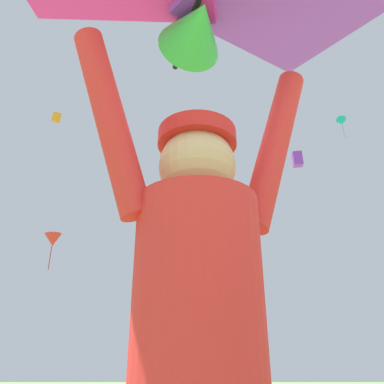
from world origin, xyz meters
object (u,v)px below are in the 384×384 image
object	(u,v)px
distant_kite_teal_low_right	(340,122)
marker_flag	(188,332)
kite_flyer_person	(197,373)
distant_kite_purple_high_left	(296,159)
distant_kite_red_mid_left	(51,240)
distant_kite_orange_mid_right	(55,117)

from	to	relation	value
distant_kite_teal_low_right	marker_flag	size ratio (longest dim) A/B	0.86
kite_flyer_person	distant_kite_purple_high_left	world-z (taller)	distant_kite_purple_high_left
distant_kite_teal_low_right	distant_kite_red_mid_left	bearing A→B (deg)	-163.80
distant_kite_red_mid_left	marker_flag	distance (m)	13.08
distant_kite_orange_mid_right	distant_kite_purple_high_left	size ratio (longest dim) A/B	0.70
kite_flyer_person	distant_kite_purple_high_left	bearing A→B (deg)	72.23
distant_kite_teal_low_right	distant_kite_purple_high_left	size ratio (longest dim) A/B	1.44
marker_flag	distant_kite_orange_mid_right	bearing A→B (deg)	123.45
marker_flag	distant_kite_red_mid_left	bearing A→B (deg)	124.05
distant_kite_orange_mid_right	marker_flag	bearing A→B (deg)	-56.55
distant_kite_teal_low_right	distant_kite_red_mid_left	distance (m)	21.02
distant_kite_orange_mid_right	distant_kite_teal_low_right	world-z (taller)	distant_kite_teal_low_right
distant_kite_red_mid_left	distant_kite_teal_low_right	bearing A→B (deg)	16.20
distant_kite_orange_mid_right	distant_kite_purple_high_left	distance (m)	17.81
distant_kite_teal_low_right	distant_kite_purple_high_left	world-z (taller)	distant_kite_teal_low_right
distant_kite_purple_high_left	marker_flag	bearing A→B (deg)	-114.52
kite_flyer_person	marker_flag	world-z (taller)	marker_flag
kite_flyer_person	distant_kite_teal_low_right	xyz separation A→B (m)	(10.71, 22.32, 16.42)
kite_flyer_person	marker_flag	bearing A→B (deg)	90.46
distant_kite_orange_mid_right	distant_kite_purple_high_left	bearing A→B (deg)	11.30
kite_flyer_person	marker_flag	xyz separation A→B (m)	(-0.06, 7.29, 0.77)
distant_kite_orange_mid_right	kite_flyer_person	bearing A→B (deg)	-66.29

